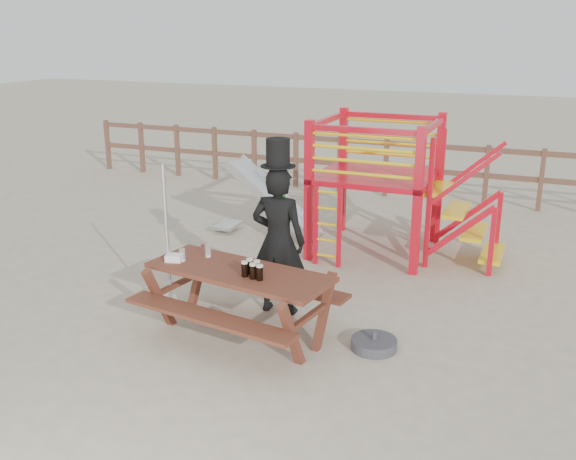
% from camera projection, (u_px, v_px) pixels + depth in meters
% --- Properties ---
extents(ground, '(60.00, 60.00, 0.00)m').
position_uv_depth(ground, '(268.00, 347.00, 7.04)').
color(ground, '#B9AA90').
rests_on(ground, ground).
extents(back_fence, '(15.09, 0.09, 1.20)m').
position_uv_depth(back_fence, '(410.00, 163.00, 12.97)').
color(back_fence, brown).
rests_on(back_fence, ground).
extents(playground_fort, '(4.71, 1.84, 2.10)m').
position_uv_depth(playground_fort, '(371.00, 183.00, 9.82)').
color(playground_fort, red).
rests_on(playground_fort, ground).
extents(picnic_table, '(2.28, 1.74, 0.81)m').
position_uv_depth(picnic_table, '(240.00, 295.00, 7.13)').
color(picnic_table, brown).
rests_on(picnic_table, ground).
extents(man_with_hat, '(0.69, 0.48, 2.14)m').
position_uv_depth(man_with_hat, '(278.00, 237.00, 7.66)').
color(man_with_hat, black).
rests_on(man_with_hat, ground).
extents(metal_pole, '(0.04, 0.04, 1.91)m').
position_uv_depth(metal_pole, '(168.00, 246.00, 7.34)').
color(metal_pole, '#B2B2B7').
rests_on(metal_pole, ground).
extents(parasol_base, '(0.50, 0.50, 0.21)m').
position_uv_depth(parasol_base, '(374.00, 344.00, 6.98)').
color(parasol_base, '#3A393F').
rests_on(parasol_base, ground).
extents(paper_bag, '(0.21, 0.18, 0.08)m').
position_uv_depth(paper_bag, '(174.00, 258.00, 7.30)').
color(paper_bag, white).
rests_on(paper_bag, picnic_table).
extents(stout_pints, '(0.26, 0.20, 0.17)m').
position_uv_depth(stout_pints, '(253.00, 269.00, 6.82)').
color(stout_pints, black).
rests_on(stout_pints, picnic_table).
extents(empty_glasses, '(0.27, 0.31, 0.15)m').
position_uv_depth(empty_glasses, '(195.00, 253.00, 7.35)').
color(empty_glasses, silver).
rests_on(empty_glasses, picnic_table).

